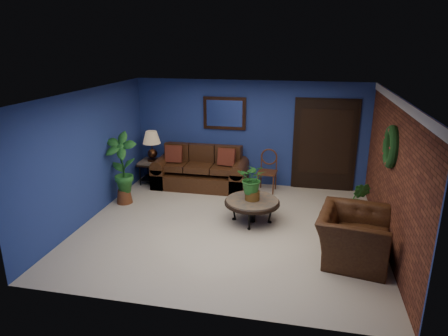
% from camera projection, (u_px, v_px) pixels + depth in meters
% --- Properties ---
extents(floor, '(5.50, 5.50, 0.00)m').
position_uv_depth(floor, '(229.00, 227.00, 7.52)').
color(floor, beige).
rests_on(floor, ground).
extents(wall_back, '(5.50, 0.04, 2.50)m').
position_uv_depth(wall_back, '(250.00, 134.00, 9.47)').
color(wall_back, navy).
rests_on(wall_back, ground).
extents(wall_left, '(0.04, 5.00, 2.50)m').
position_uv_depth(wall_left, '(89.00, 155.00, 7.68)').
color(wall_left, navy).
rests_on(wall_left, ground).
extents(wall_right_brick, '(0.04, 5.00, 2.50)m').
position_uv_depth(wall_right_brick, '(392.00, 174.00, 6.61)').
color(wall_right_brick, brown).
rests_on(wall_right_brick, ground).
extents(ceiling, '(5.50, 5.00, 0.02)m').
position_uv_depth(ceiling, '(230.00, 94.00, 6.76)').
color(ceiling, silver).
rests_on(ceiling, wall_back).
extents(crown_molding, '(0.03, 5.00, 0.14)m').
position_uv_depth(crown_molding, '(400.00, 103.00, 6.25)').
color(crown_molding, white).
rests_on(crown_molding, wall_right_brick).
extents(wall_mirror, '(1.02, 0.06, 0.77)m').
position_uv_depth(wall_mirror, '(224.00, 113.00, 9.41)').
color(wall_mirror, '#3E2112').
rests_on(wall_mirror, wall_back).
extents(closet_door, '(1.44, 0.06, 2.18)m').
position_uv_depth(closet_door, '(325.00, 146.00, 9.16)').
color(closet_door, black).
rests_on(closet_door, wall_back).
extents(wreath, '(0.16, 0.72, 0.72)m').
position_uv_depth(wreath, '(391.00, 147.00, 6.53)').
color(wreath, black).
rests_on(wreath, wall_right_brick).
extents(sofa, '(2.20, 0.95, 0.99)m').
position_uv_depth(sofa, '(201.00, 173.00, 9.58)').
color(sofa, '#432913').
rests_on(sofa, ground).
extents(coffee_table, '(1.06, 1.06, 0.46)m').
position_uv_depth(coffee_table, '(252.00, 202.00, 7.65)').
color(coffee_table, '#4B4742').
rests_on(coffee_table, ground).
extents(end_table, '(0.62, 0.62, 0.57)m').
position_uv_depth(end_table, '(153.00, 166.00, 9.75)').
color(end_table, '#4B4742').
rests_on(end_table, ground).
extents(table_lamp, '(0.42, 0.42, 0.71)m').
position_uv_depth(table_lamp, '(152.00, 142.00, 9.57)').
color(table_lamp, '#3E2112').
rests_on(table_lamp, end_table).
extents(side_chair, '(0.45, 0.45, 0.98)m').
position_uv_depth(side_chair, '(268.00, 168.00, 9.24)').
color(side_chair, '#522917').
rests_on(side_chair, ground).
extents(armchair, '(1.28, 1.40, 0.80)m').
position_uv_depth(armchair, '(353.00, 236.00, 6.33)').
color(armchair, '#432913').
rests_on(armchair, ground).
extents(coffee_plant, '(0.58, 0.51, 0.73)m').
position_uv_depth(coffee_plant, '(253.00, 180.00, 7.51)').
color(coffee_plant, brown).
rests_on(coffee_plant, coffee_table).
extents(floor_plant, '(0.47, 0.42, 0.87)m').
position_uv_depth(floor_plant, '(358.00, 202.00, 7.50)').
color(floor_plant, brown).
rests_on(floor_plant, ground).
extents(tall_plant, '(0.69, 0.47, 1.55)m').
position_uv_depth(tall_plant, '(122.00, 166.00, 8.41)').
color(tall_plant, brown).
rests_on(tall_plant, ground).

